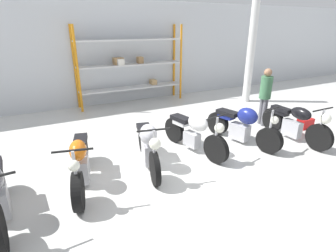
{
  "coord_description": "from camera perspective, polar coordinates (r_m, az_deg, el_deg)",
  "views": [
    {
      "loc": [
        -2.42,
        -4.32,
        2.74
      ],
      "look_at": [
        0.0,
        0.4,
        0.7
      ],
      "focal_mm": 28.0,
      "sensor_mm": 36.0,
      "label": 1
    }
  ],
  "objects": [
    {
      "name": "support_pillar",
      "position": [
        10.34,
        17.57,
        14.89
      ],
      "size": [
        0.28,
        0.28,
        3.6
      ],
      "color": "silver",
      "rests_on": "ground_plane"
    },
    {
      "name": "motorcycle_silver",
      "position": [
        5.31,
        -4.41,
        -3.96
      ],
      "size": [
        0.7,
        2.01,
        1.07
      ],
      "rotation": [
        0.0,
        0.0,
        -1.79
      ],
      "color": "black",
      "rests_on": "ground_plane"
    },
    {
      "name": "ground_plane",
      "position": [
        5.66,
        1.87,
        -7.93
      ],
      "size": [
        30.0,
        30.0,
        0.0
      ],
      "primitive_type": "plane",
      "color": "silver"
    },
    {
      "name": "back_wall",
      "position": [
        9.89,
        -13.33,
        15.04
      ],
      "size": [
        30.0,
        0.08,
        3.6
      ],
      "color": "silver",
      "rests_on": "ground_plane"
    },
    {
      "name": "motorcycle_white",
      "position": [
        5.96,
        5.72,
        -1.25
      ],
      "size": [
        0.66,
        1.99,
        1.03
      ],
      "rotation": [
        0.0,
        0.0,
        -1.38
      ],
      "color": "black",
      "rests_on": "ground_plane"
    },
    {
      "name": "toolbox",
      "position": [
        8.41,
        27.7,
        0.52
      ],
      "size": [
        0.44,
        0.26,
        0.28
      ],
      "color": "red",
      "rests_on": "ground_plane"
    },
    {
      "name": "motorcycle_black",
      "position": [
        7.27,
        26.06,
        0.67
      ],
      "size": [
        0.67,
        2.02,
        1.01
      ],
      "rotation": [
        0.0,
        0.0,
        -1.58
      ],
      "color": "black",
      "rests_on": "ground_plane"
    },
    {
      "name": "motorcycle_orange",
      "position": [
        5.03,
        -18.52,
        -7.47
      ],
      "size": [
        0.77,
        2.1,
        1.02
      ],
      "rotation": [
        0.0,
        0.0,
        -1.81
      ],
      "color": "black",
      "rests_on": "ground_plane"
    },
    {
      "name": "person_browsing",
      "position": [
        7.97,
        20.43,
        6.83
      ],
      "size": [
        0.4,
        0.4,
        1.64
      ],
      "rotation": [
        0.0,
        0.0,
        2.86
      ],
      "color": "#595960",
      "rests_on": "ground_plane"
    },
    {
      "name": "motorcycle_blue",
      "position": [
        6.66,
        15.8,
        0.19
      ],
      "size": [
        0.76,
        2.08,
        1.04
      ],
      "rotation": [
        0.0,
        0.0,
        -1.34
      ],
      "color": "black",
      "rests_on": "ground_plane"
    },
    {
      "name": "shelving_rack",
      "position": [
        9.81,
        -8.06,
        13.05
      ],
      "size": [
        3.91,
        0.63,
        2.79
      ],
      "color": "orange",
      "rests_on": "ground_plane"
    }
  ]
}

